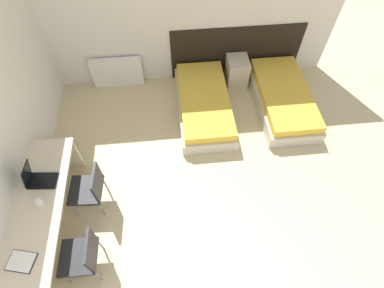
# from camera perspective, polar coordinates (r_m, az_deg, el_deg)

# --- Properties ---
(wall_back) EXTENTS (5.58, 0.05, 2.70)m
(wall_back) POSITION_cam_1_polar(r_m,az_deg,el_deg) (5.36, -2.48, 23.70)
(wall_back) COLOR silver
(wall_back) RESTS_ON ground_plane
(headboard_panel) EXTENTS (2.45, 0.03, 1.04)m
(headboard_panel) POSITION_cam_1_polar(r_m,az_deg,el_deg) (5.94, 8.38, 16.98)
(headboard_panel) COLOR black
(headboard_panel) RESTS_ON ground_plane
(bed_near_window) EXTENTS (0.92, 1.85, 0.39)m
(bed_near_window) POSITION_cam_1_polar(r_m,az_deg,el_deg) (5.35, 2.31, 7.55)
(bed_near_window) COLOR beige
(bed_near_window) RESTS_ON ground_plane
(bed_near_door) EXTENTS (0.92, 1.85, 0.39)m
(bed_near_door) POSITION_cam_1_polar(r_m,az_deg,el_deg) (5.69, 16.91, 8.31)
(bed_near_door) COLOR beige
(bed_near_door) RESTS_ON ground_plane
(nightstand) EXTENTS (0.38, 0.44, 0.54)m
(nightstand) POSITION_cam_1_polar(r_m,az_deg,el_deg) (5.91, 8.54, 13.56)
(nightstand) COLOR beige
(nightstand) RESTS_ON ground_plane
(radiator) EXTENTS (0.94, 0.12, 0.60)m
(radiator) POSITION_cam_1_polar(r_m,az_deg,el_deg) (5.95, -14.04, 13.13)
(radiator) COLOR silver
(radiator) RESTS_ON ground_plane
(desk) EXTENTS (0.62, 2.25, 0.73)m
(desk) POSITION_cam_1_polar(r_m,az_deg,el_deg) (4.23, -26.99, -12.75)
(desk) COLOR beige
(desk) RESTS_ON ground_plane
(chair_near_laptop) EXTENTS (0.47, 0.47, 0.82)m
(chair_near_laptop) POSITION_cam_1_polar(r_m,az_deg,el_deg) (4.33, -18.97, -7.94)
(chair_near_laptop) COLOR #232328
(chair_near_laptop) RESTS_ON ground_plane
(chair_near_notebook) EXTENTS (0.45, 0.45, 0.82)m
(chair_near_notebook) POSITION_cam_1_polar(r_m,az_deg,el_deg) (4.01, -20.16, -19.25)
(chair_near_notebook) COLOR #232328
(chair_near_notebook) RESTS_ON ground_plane
(laptop) EXTENTS (0.38, 0.27, 0.36)m
(laptop) POSITION_cam_1_polar(r_m,az_deg,el_deg) (4.26, -27.38, -5.83)
(laptop) COLOR black
(laptop) RESTS_ON desk
(open_notebook) EXTENTS (0.34, 0.28, 0.02)m
(open_notebook) POSITION_cam_1_polar(r_m,az_deg,el_deg) (3.95, -29.76, -18.86)
(open_notebook) COLOR black
(open_notebook) RESTS_ON desk
(mug) EXTENTS (0.08, 0.08, 0.09)m
(mug) POSITION_cam_1_polar(r_m,az_deg,el_deg) (4.11, -27.11, -9.81)
(mug) COLOR white
(mug) RESTS_ON desk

